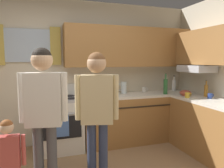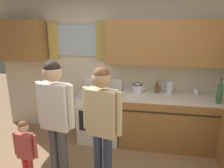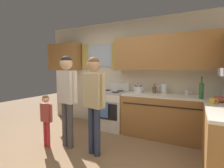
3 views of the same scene
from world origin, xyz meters
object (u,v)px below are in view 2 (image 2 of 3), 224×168
Objects in this scene: adult_holding_child at (55,111)px; small_child at (26,148)px; water_pitcher at (169,88)px; bottle_wine_green at (220,94)px; stove_oven at (100,115)px; stovetop_kettle at (138,88)px; adult_in_plaid at (102,117)px; mug_ceramic_white at (197,92)px; bottle_squat_brown at (157,88)px.

adult_holding_child is 0.59m from small_child.
bottle_wine_green is at bearing -25.76° from water_pitcher.
stove_oven is 1.14× the size of small_child.
bottle_wine_green is 1.28m from stovetop_kettle.
water_pitcher is 1.65m from adult_in_plaid.
mug_ceramic_white is 0.08× the size of adult_holding_child.
small_child is (-2.27, -1.60, -0.34)m from mug_ceramic_white.
adult_holding_child is at bearing -154.33° from bottle_wine_green.
small_child is (-0.34, -0.18, -0.44)m from adult_holding_child.
stove_oven is 1.13m from bottle_squat_brown.
bottle_squat_brown is 1.58m from adult_in_plaid.
mug_ceramic_white is at bearing 47.20° from adult_in_plaid.
bottle_squat_brown is 0.52× the size of bottle_wine_green.
bottle_squat_brown is at bearing 171.27° from water_pitcher.
bottle_squat_brown is at bearing 65.00° from adult_in_plaid.
bottle_wine_green is 1.91m from adult_in_plaid.
bottle_wine_green is 0.79m from water_pitcher.
water_pitcher is at bearing 6.74° from stovetop_kettle.
stovetop_kettle is (-1.25, 0.28, -0.06)m from bottle_wine_green.
stove_oven is 1.74m from mug_ceramic_white.
water_pitcher is at bearing 40.85° from small_child.
mug_ceramic_white is 0.13× the size of small_child.
stovetop_kettle is at bearing 55.16° from adult_holding_child.
mug_ceramic_white is 1.97m from adult_in_plaid.
stove_oven is at bearing -170.49° from bottle_squat_brown.
stovetop_kettle is at bearing 6.18° from stove_oven.
bottle_squat_brown is at bearing 15.76° from stovetop_kettle.
bottle_wine_green is 1.79× the size of water_pitcher.
adult_holding_child reaches higher than water_pitcher.
stovetop_kettle is (-0.34, -0.10, 0.02)m from bottle_squat_brown.
water_pitcher is 2.01m from adult_holding_child.
adult_in_plaid is 1.03m from small_child.
adult_holding_child is at bearing -143.51° from mug_ceramic_white.
bottle_wine_green is 1.44× the size of stovetop_kettle.
bottle_wine_green is at bearing 25.87° from small_child.
bottle_wine_green is (1.90, -0.21, 0.58)m from stove_oven.
small_child is at bearing -144.81° from mug_ceramic_white.
mug_ceramic_white is at bearing 35.19° from small_child.
stovetop_kettle is (-1.01, -0.10, 0.05)m from mug_ceramic_white.
adult_holding_child reaches higher than mug_ceramic_white.
mug_ceramic_white is 2.80m from small_child.
adult_holding_child is (-1.92, -1.42, 0.10)m from mug_ceramic_white.
water_pitcher is (-0.46, -0.04, 0.06)m from mug_ceramic_white.
bottle_squat_brown is 1.89m from adult_holding_child.
water_pitcher is at bearing -8.73° from bottle_squat_brown.
small_child is at bearing -152.89° from adult_holding_child.
adult_in_plaid reaches higher than bottle_squat_brown.
adult_holding_child is (-1.26, -1.41, 0.07)m from bottle_squat_brown.
water_pitcher is at bearing 154.24° from bottle_wine_green.
stovetop_kettle is at bearing -164.24° from bottle_squat_brown.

